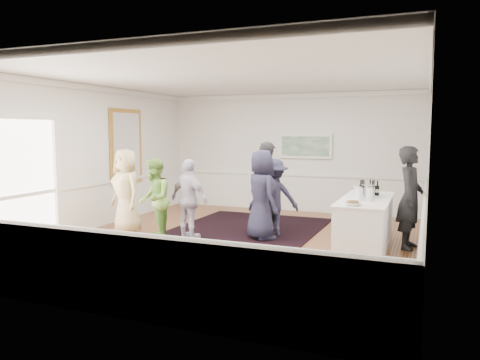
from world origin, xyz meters
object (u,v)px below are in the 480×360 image
at_px(ice_bucket, 368,192).
at_px(nut_bowl, 353,203).
at_px(guest_tan, 126,192).
at_px(serving_table, 365,223).
at_px(bartender, 410,198).
at_px(guest_lilac, 189,199).
at_px(guest_dark_a, 273,197).
at_px(guest_dark_b, 267,186).
at_px(guest_navy, 261,195).
at_px(guest_green, 154,199).

distance_m(ice_bucket, nut_bowl, 1.07).
bearing_deg(guest_tan, nut_bowl, 21.47).
distance_m(serving_table, nut_bowl, 1.06).
bearing_deg(serving_table, nut_bowl, -96.02).
xyz_separation_m(serving_table, bartender, (0.76, 0.31, 0.48)).
height_order(guest_lilac, guest_dark_a, guest_lilac).
height_order(serving_table, nut_bowl, nut_bowl).
xyz_separation_m(guest_dark_b, ice_bucket, (2.25, -0.73, 0.07)).
xyz_separation_m(serving_table, guest_dark_b, (-2.22, 0.86, 0.51)).
distance_m(serving_table, guest_dark_b, 2.44).
xyz_separation_m(guest_dark_b, guest_navy, (0.18, -0.88, -0.07)).
xyz_separation_m(guest_green, guest_dark_a, (2.12, 1.23, -0.02)).
bearing_deg(serving_table, ice_bucket, 80.33).
xyz_separation_m(serving_table, guest_dark_a, (-1.93, 0.39, 0.33)).
bearing_deg(guest_tan, guest_navy, 37.02).
bearing_deg(ice_bucket, guest_tan, -171.35).
bearing_deg(guest_dark_a, guest_lilac, 15.91).
bearing_deg(bartender, guest_navy, 102.41).
relative_size(guest_green, guest_dark_b, 0.84).
xyz_separation_m(serving_table, guest_tan, (-4.89, -0.62, 0.43)).
relative_size(bartender, guest_dark_a, 1.18).
bearing_deg(nut_bowl, guest_tan, 176.30).
xyz_separation_m(guest_tan, guest_dark_b, (2.67, 1.48, 0.08)).
xyz_separation_m(guest_green, guest_dark_b, (1.83, 1.70, 0.16)).
distance_m(guest_green, nut_bowl, 3.96).
relative_size(guest_tan, guest_dark_a, 1.12).
height_order(guest_green, ice_bucket, guest_green).
bearing_deg(guest_tan, ice_bucket, 33.82).
relative_size(guest_navy, ice_bucket, 6.98).
bearing_deg(guest_dark_a, guest_navy, 56.59).
distance_m(guest_dark_a, ice_bucket, 1.98).
relative_size(guest_dark_a, nut_bowl, 5.69).
xyz_separation_m(guest_green, nut_bowl, (3.95, -0.09, 0.16)).
bearing_deg(nut_bowl, bartender, 55.16).
bearing_deg(guest_lilac, guest_green, 39.75).
bearing_deg(ice_bucket, serving_table, -99.67).
height_order(guest_green, guest_lilac, guest_green).
height_order(bartender, nut_bowl, bartender).
xyz_separation_m(guest_dark_b, nut_bowl, (2.13, -1.79, -0.00)).
xyz_separation_m(guest_dark_a, guest_dark_b, (-0.30, 0.47, 0.17)).
height_order(guest_dark_a, guest_dark_b, guest_dark_b).
xyz_separation_m(bartender, guest_dark_b, (-2.99, 0.55, 0.03)).
distance_m(guest_tan, guest_dark_b, 3.05).
height_order(serving_table, guest_lilac, guest_lilac).
distance_m(guest_dark_b, ice_bucket, 2.36).
relative_size(guest_green, guest_dark_a, 1.02).
distance_m(bartender, guest_dark_b, 3.04).
height_order(bartender, guest_lilac, bartender).
relative_size(guest_tan, nut_bowl, 6.38).
bearing_deg(bartender, ice_bucket, 109.28).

